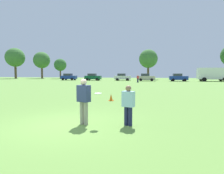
# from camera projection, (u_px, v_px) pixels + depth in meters

# --- Properties ---
(ground_plane) EXTENTS (145.53, 145.53, 0.00)m
(ground_plane) POSITION_uv_depth(u_px,v_px,m) (66.00, 124.00, 7.00)
(ground_plane) COLOR #608C3D
(player_thrower) EXTENTS (0.53, 0.42, 1.69)m
(player_thrower) POSITION_uv_depth(u_px,v_px,m) (84.00, 99.00, 6.93)
(player_thrower) COLOR gray
(player_thrower) RESTS_ON ground
(player_defender) EXTENTS (0.49, 0.38, 1.46)m
(player_defender) POSITION_uv_depth(u_px,v_px,m) (128.00, 103.00, 6.82)
(player_defender) COLOR #1E234C
(player_defender) RESTS_ON ground
(frisbee) EXTENTS (0.27, 0.27, 0.03)m
(frisbee) POSITION_uv_depth(u_px,v_px,m) (98.00, 93.00, 6.80)
(frisbee) COLOR white
(traffic_cone) EXTENTS (0.32, 0.32, 0.48)m
(traffic_cone) POSITION_uv_depth(u_px,v_px,m) (111.00, 97.00, 13.00)
(traffic_cone) COLOR #D8590C
(traffic_cone) RESTS_ON ground
(parked_car_near_left) EXTENTS (4.22, 2.26, 1.82)m
(parked_car_near_left) POSITION_uv_depth(u_px,v_px,m) (69.00, 77.00, 51.49)
(parked_car_near_left) COLOR navy
(parked_car_near_left) RESTS_ON ground
(parked_car_mid_left) EXTENTS (4.22, 2.26, 1.82)m
(parked_car_mid_left) POSITION_uv_depth(u_px,v_px,m) (93.00, 77.00, 49.39)
(parked_car_mid_left) COLOR #0C4C2D
(parked_car_mid_left) RESTS_ON ground
(parked_car_center) EXTENTS (4.22, 2.26, 1.82)m
(parked_car_center) POSITION_uv_depth(u_px,v_px,m) (122.00, 77.00, 48.58)
(parked_car_center) COLOR silver
(parked_car_center) RESTS_ON ground
(parked_car_mid_right) EXTENTS (4.22, 2.26, 1.82)m
(parked_car_mid_right) POSITION_uv_depth(u_px,v_px,m) (146.00, 77.00, 45.97)
(parked_car_mid_right) COLOR #B7AD99
(parked_car_mid_right) RESTS_ON ground
(parked_car_near_right) EXTENTS (4.22, 2.26, 1.82)m
(parked_car_near_right) POSITION_uv_depth(u_px,v_px,m) (178.00, 77.00, 44.59)
(parked_car_near_right) COLOR navy
(parked_car_near_right) RESTS_ON ground
(box_truck) EXTENTS (8.53, 3.08, 3.18)m
(box_truck) POSITION_uv_depth(u_px,v_px,m) (216.00, 74.00, 44.30)
(box_truck) COLOR white
(box_truck) RESTS_ON ground
(bystander_sideline_watcher) EXTENTS (0.47, 0.33, 1.58)m
(bystander_sideline_watcher) POSITION_uv_depth(u_px,v_px,m) (138.00, 78.00, 38.80)
(bystander_sideline_watcher) COLOR #1E234C
(bystander_sideline_watcher) RESTS_ON ground
(tree_west_oak) EXTENTS (6.69, 6.69, 10.87)m
(tree_west_oak) POSITION_uv_depth(u_px,v_px,m) (15.00, 58.00, 67.33)
(tree_west_oak) COLOR brown
(tree_west_oak) RESTS_ON ground
(tree_west_maple) EXTENTS (5.92, 5.92, 9.63)m
(tree_west_maple) POSITION_uv_depth(u_px,v_px,m) (42.00, 60.00, 68.43)
(tree_west_maple) COLOR brown
(tree_west_maple) RESTS_ON ground
(tree_center_elm) EXTENTS (4.30, 4.30, 6.99)m
(tree_center_elm) POSITION_uv_depth(u_px,v_px,m) (60.00, 65.00, 66.13)
(tree_center_elm) COLOR brown
(tree_center_elm) RESTS_ON ground
(tree_east_birch) EXTENTS (5.59, 5.59, 9.09)m
(tree_east_birch) POSITION_uv_depth(u_px,v_px,m) (148.00, 59.00, 57.06)
(tree_east_birch) COLOR brown
(tree_east_birch) RESTS_ON ground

